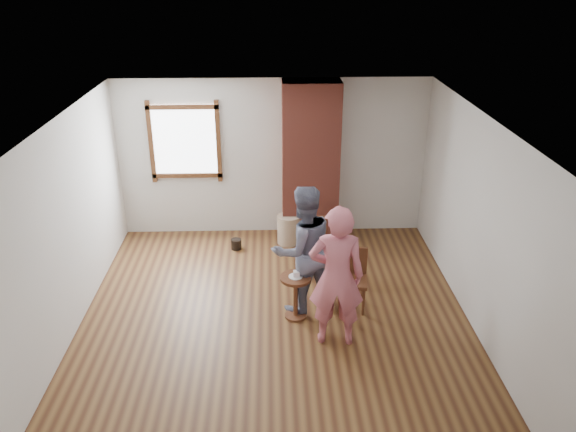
% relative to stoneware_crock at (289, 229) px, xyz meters
% --- Properties ---
extents(ground, '(5.50, 5.50, 0.00)m').
position_rel_stoneware_crock_xyz_m(ground, '(-0.25, -2.28, -0.24)').
color(ground, brown).
rests_on(ground, ground).
extents(room_shell, '(5.04, 5.52, 2.62)m').
position_rel_stoneware_crock_xyz_m(room_shell, '(-0.30, -1.67, 1.57)').
color(room_shell, silver).
rests_on(room_shell, ground).
extents(brick_chimney, '(0.90, 0.50, 2.60)m').
position_rel_stoneware_crock_xyz_m(brick_chimney, '(0.35, 0.22, 1.06)').
color(brick_chimney, '#A64A3B').
rests_on(brick_chimney, ground).
extents(stoneware_crock, '(0.41, 0.41, 0.48)m').
position_rel_stoneware_crock_xyz_m(stoneware_crock, '(0.00, 0.00, 0.00)').
color(stoneware_crock, tan).
rests_on(stoneware_crock, ground).
extents(dark_pot, '(0.19, 0.19, 0.17)m').
position_rel_stoneware_crock_xyz_m(dark_pot, '(-0.85, -0.20, -0.16)').
color(dark_pot, black).
rests_on(dark_pot, ground).
extents(dining_chair_left, '(0.42, 0.42, 0.83)m').
position_rel_stoneware_crock_xyz_m(dining_chair_left, '(0.35, -0.91, 0.23)').
color(dining_chair_left, brown).
rests_on(dining_chair_left, ground).
extents(dining_chair_right, '(0.43, 0.43, 0.82)m').
position_rel_stoneware_crock_xyz_m(dining_chair_right, '(0.77, -1.87, 0.22)').
color(dining_chair_right, brown).
rests_on(dining_chair_right, ground).
extents(side_table, '(0.40, 0.40, 0.60)m').
position_rel_stoneware_crock_xyz_m(side_table, '(0.02, -2.12, 0.16)').
color(side_table, brown).
rests_on(side_table, ground).
extents(cake_plate, '(0.18, 0.18, 0.01)m').
position_rel_stoneware_crock_xyz_m(cake_plate, '(0.02, -2.12, 0.36)').
color(cake_plate, white).
rests_on(cake_plate, side_table).
extents(cake_slice, '(0.08, 0.07, 0.06)m').
position_rel_stoneware_crock_xyz_m(cake_slice, '(0.03, -2.12, 0.40)').
color(cake_slice, white).
rests_on(cake_slice, cake_plate).
extents(man, '(1.03, 0.93, 1.74)m').
position_rel_stoneware_crock_xyz_m(man, '(0.12, -1.91, 0.63)').
color(man, '#16193C').
rests_on(man, ground).
extents(person_pink, '(0.68, 0.48, 1.79)m').
position_rel_stoneware_crock_xyz_m(person_pink, '(0.47, -2.63, 0.66)').
color(person_pink, '#CE6777').
rests_on(person_pink, ground).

